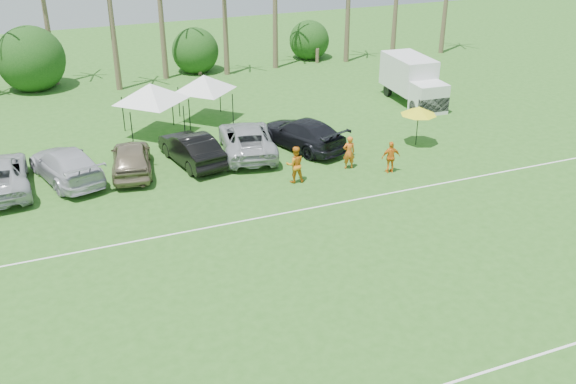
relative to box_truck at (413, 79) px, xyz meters
name	(u,v)px	position (x,y,z in m)	size (l,w,h in m)	color
field_lines	(258,302)	(-17.49, -17.84, -1.59)	(80.00, 12.10, 0.01)	white
bush_tree_1	(32,64)	(-23.49, 13.16, 0.20)	(4.00, 4.00, 4.00)	brown
bush_tree_2	(195,49)	(-11.49, 13.16, 0.20)	(4.00, 4.00, 4.00)	brown
bush_tree_3	(313,39)	(-1.49, 13.16, 0.20)	(4.00, 4.00, 4.00)	brown
sideline_player_a	(349,152)	(-9.07, -8.37, -0.72)	(0.64, 0.42, 1.77)	#D25C17
sideline_player_b	(295,164)	(-12.32, -8.90, -0.66)	(0.91, 0.71, 1.88)	orange
sideline_player_c	(391,157)	(-7.33, -9.66, -0.76)	(0.98, 0.41, 1.68)	orange
box_truck	(413,79)	(0.00, 0.00, 0.00)	(2.54, 5.93, 2.99)	silver
canopy_tent_left	(150,83)	(-17.48, 0.19, 1.57)	(4.57, 4.57, 3.70)	black
canopy_tent_right	(204,75)	(-13.92, 1.70, 1.31)	(4.19, 4.19, 3.39)	black
market_umbrella	(419,111)	(-4.00, -6.85, 0.43)	(2.03, 2.03, 2.26)	black
parked_car_3	(66,165)	(-22.77, -4.39, -0.77)	(2.32, 5.72, 1.66)	#BBBBC3
parked_car_4	(131,158)	(-19.62, -4.72, -0.77)	(1.96, 4.87, 1.66)	#786A51
parked_car_5	(191,148)	(-16.46, -4.62, -0.77)	(1.76, 5.03, 1.66)	black
parked_car_6	(247,139)	(-13.31, -4.47, -0.77)	(2.75, 5.97, 1.66)	#A4A6A9
parked_car_7	(302,133)	(-10.15, -4.76, -0.77)	(2.32, 5.72, 1.66)	black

